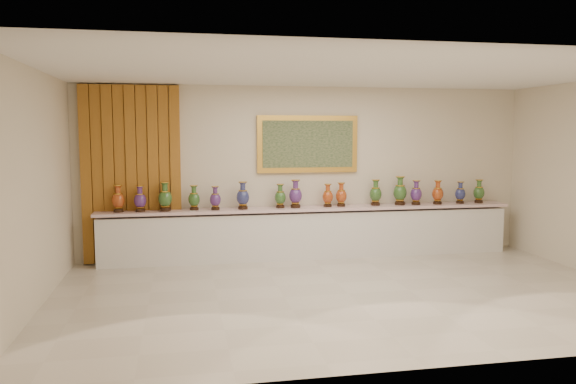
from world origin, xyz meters
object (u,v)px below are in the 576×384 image
Objects in this scene: counter at (311,233)px; vase_1 at (140,200)px; vase_0 at (118,200)px; vase_2 at (165,198)px.

counter is 2.96m from vase_1.
vase_1 is at bearing -2.71° from vase_0.
counter is 16.25× the size of vase_0.
vase_0 is at bearing 178.10° from vase_2.
vase_1 reaches higher than counter.
vase_2 reaches higher than vase_1.
counter is 3.31m from vase_0.
vase_2 is at bearing -1.90° from vase_0.
vase_0 is (-3.24, -0.03, 0.66)m from counter.
vase_0 is 0.92× the size of vase_2.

